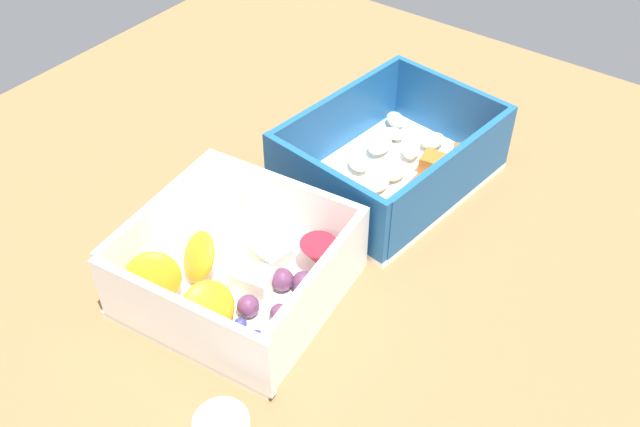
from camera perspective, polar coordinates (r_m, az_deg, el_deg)
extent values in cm
cube|color=brown|center=(60.22, -0.47, -2.59)|extent=(80.00, 80.00, 2.00)
cube|color=white|center=(65.15, 5.53, 2.79)|extent=(19.48, 15.34, 0.60)
cube|color=#19518C|center=(69.08, 10.30, 8.25)|extent=(2.18, 13.27, 6.10)
cube|color=#19518C|center=(57.81, 0.32, 1.40)|extent=(2.18, 13.27, 6.10)
cube|color=#19518C|center=(60.37, 10.42, 2.63)|extent=(16.78, 2.60, 6.10)
cube|color=#19518C|center=(66.33, 1.42, 7.41)|extent=(16.78, 2.60, 6.10)
ellipsoid|color=beige|center=(69.01, 5.92, 6.37)|extent=(1.78, 2.29, 1.04)
ellipsoid|color=beige|center=(62.85, -0.10, 2.54)|extent=(2.51, 2.17, 1.05)
ellipsoid|color=beige|center=(64.93, 3.09, 4.11)|extent=(2.86, 3.01, 1.24)
ellipsoid|color=beige|center=(70.85, 6.06, 7.48)|extent=(2.58, 2.80, 1.15)
ellipsoid|color=beige|center=(68.34, 9.02, 5.78)|extent=(2.91, 2.44, 1.24)
ellipsoid|color=beige|center=(61.81, 2.37, 1.71)|extent=(1.67, 2.25, 1.07)
ellipsoid|color=beige|center=(67.03, 4.80, 5.51)|extent=(2.84, 2.02, 1.40)
ellipsoid|color=beige|center=(59.81, 2.15, 0.41)|extent=(3.43, 3.44, 1.43)
ellipsoid|color=beige|center=(64.75, 0.79, 3.91)|extent=(2.49, 2.10, 1.06)
ellipsoid|color=beige|center=(64.11, 6.00, 3.28)|extent=(2.61, 2.07, 1.16)
ellipsoid|color=beige|center=(66.89, 7.28, 5.07)|extent=(2.95, 2.68, 1.21)
ellipsoid|color=beige|center=(62.65, 4.53, 2.41)|extent=(2.95, 2.48, 1.26)
cube|color=red|center=(62.06, 7.78, 1.64)|extent=(2.89, 1.83, 1.74)
cube|color=#AD5B1E|center=(65.48, 9.47, 3.83)|extent=(2.42, 3.38, 1.61)
cube|color=red|center=(59.77, 6.02, -0.12)|extent=(2.72, 3.83, 1.61)
cube|color=brown|center=(66.81, 11.84, 4.34)|extent=(3.47, 3.74, 1.62)
cube|color=#387A33|center=(64.43, 4.81, 2.79)|extent=(0.60, 0.40, 0.20)
cube|color=#387A33|center=(63.14, 4.06, 1.88)|extent=(0.60, 0.40, 0.20)
cube|color=#387A33|center=(68.97, 5.26, 5.75)|extent=(0.60, 0.40, 0.20)
cube|color=#387A33|center=(64.85, 0.32, 3.26)|extent=(0.60, 0.40, 0.20)
cube|color=#387A33|center=(61.06, 2.41, 0.31)|extent=(0.60, 0.40, 0.20)
cube|color=#387A33|center=(64.38, 3.92, 2.81)|extent=(0.60, 0.40, 0.20)
cube|color=white|center=(55.54, -6.52, -5.89)|extent=(16.07, 16.25, 0.60)
cube|color=white|center=(57.39, -2.82, 0.63)|extent=(2.25, 14.69, 5.58)
cube|color=white|center=(49.86, -11.38, -8.57)|extent=(2.25, 14.69, 5.58)
cube|color=white|center=(50.54, -0.17, -6.52)|extent=(13.29, 2.09, 5.58)
cube|color=white|center=(56.81, -12.61, -1.07)|extent=(13.29, 2.09, 5.58)
ellipsoid|color=orange|center=(54.79, -9.67, -3.41)|extent=(4.87, 5.13, 4.13)
ellipsoid|color=orange|center=(51.40, -9.36, -7.26)|extent=(4.96, 4.59, 4.13)
ellipsoid|color=orange|center=(53.74, -13.20, -5.01)|extent=(4.89, 4.89, 4.40)
cube|color=#F4EACC|center=(56.05, -4.08, -3.32)|extent=(2.79, 3.40, 1.83)
cube|color=#F4EACC|center=(59.12, -7.29, -0.65)|extent=(3.30, 3.75, 1.87)
cube|color=#F4EACC|center=(54.52, -5.71, -5.10)|extent=(2.86, 3.44, 1.81)
sphere|color=#562D4C|center=(54.17, -3.03, -5.31)|extent=(1.80, 1.80, 1.80)
sphere|color=#562D4C|center=(54.00, -1.34, -5.50)|extent=(1.73, 1.73, 1.73)
sphere|color=#562D4C|center=(52.68, -5.77, -7.38)|extent=(1.71, 1.71, 1.71)
sphere|color=#562D4C|center=(52.22, -3.24, -7.97)|extent=(1.46, 1.46, 1.46)
cone|color=red|center=(55.51, -0.11, -3.32)|extent=(3.00, 3.00, 2.40)
sphere|color=navy|center=(50.52, -6.47, -11.01)|extent=(1.03, 1.03, 1.03)
sphere|color=navy|center=(49.74, -4.31, -11.95)|extent=(1.06, 1.06, 1.06)
sphere|color=navy|center=(52.14, -6.39, -8.77)|extent=(0.97, 0.97, 0.97)
sphere|color=navy|center=(51.25, -7.51, -10.06)|extent=(1.05, 1.05, 1.05)
sphere|color=navy|center=(51.09, -5.10, -9.88)|extent=(1.20, 1.20, 1.20)
sphere|color=navy|center=(50.52, -4.07, -10.70)|extent=(1.10, 1.10, 1.10)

